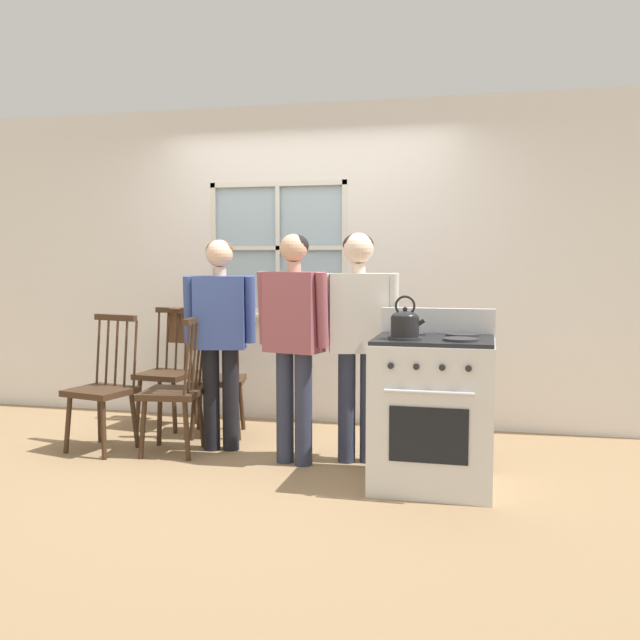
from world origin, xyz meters
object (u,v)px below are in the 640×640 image
(chair_near_stove, at_px, (103,390))
(person_adult_right, at_px, (358,324))
(stove, at_px, (433,410))
(chair_by_window, at_px, (168,374))
(chair_near_wall, at_px, (175,392))
(kettle, at_px, (405,323))
(potted_plant, at_px, (307,301))
(person_elderly_left, at_px, (220,325))
(handbag, at_px, (182,327))
(chair_center_cluster, at_px, (217,380))
(person_teen_center, at_px, (294,328))

(chair_near_stove, height_order, person_adult_right, person_adult_right)
(stove, bearing_deg, person_adult_right, 143.45)
(chair_near_stove, distance_m, stove, 2.43)
(chair_by_window, xyz_separation_m, chair_near_stove, (-0.14, -0.79, 0.00))
(chair_near_wall, distance_m, kettle, 1.85)
(chair_near_stove, bearing_deg, potted_plant, 57.04)
(person_elderly_left, bearing_deg, stove, -29.66)
(handbag, bearing_deg, chair_center_cluster, -40.99)
(potted_plant, bearing_deg, person_adult_right, -59.35)
(potted_plant, bearing_deg, chair_near_wall, -120.83)
(person_teen_center, distance_m, kettle, 0.89)
(stove, bearing_deg, handbag, 150.06)
(chair_by_window, distance_m, handbag, 0.44)
(chair_near_wall, distance_m, person_teen_center, 1.03)
(person_elderly_left, distance_m, potted_plant, 1.08)
(person_teen_center, bearing_deg, handbag, 155.83)
(person_adult_right, height_order, handbag, person_adult_right)
(chair_near_wall, relative_size, chair_near_stove, 1.00)
(chair_near_wall, height_order, person_elderly_left, person_elderly_left)
(person_adult_right, xyz_separation_m, stove, (0.55, -0.40, -0.49))
(kettle, bearing_deg, chair_near_stove, 169.75)
(handbag, bearing_deg, potted_plant, 9.12)
(kettle, height_order, handbag, kettle)
(chair_center_cluster, relative_size, person_elderly_left, 0.64)
(person_elderly_left, xyz_separation_m, person_adult_right, (1.03, -0.07, 0.04))
(chair_by_window, height_order, person_teen_center, person_teen_center)
(stove, height_order, potted_plant, potted_plant)
(chair_near_stove, distance_m, person_teen_center, 1.54)
(chair_near_stove, xyz_separation_m, potted_plant, (1.24, 1.20, 0.60))
(chair_near_wall, xyz_separation_m, person_elderly_left, (0.29, 0.16, 0.48))
(chair_by_window, distance_m, person_teen_center, 1.62)
(handbag, bearing_deg, person_adult_right, -27.61)
(person_elderly_left, bearing_deg, person_teen_center, -32.27)
(person_adult_right, bearing_deg, chair_center_cluster, 144.23)
(chair_near_wall, bearing_deg, handbag, -164.54)
(handbag, bearing_deg, kettle, -34.36)
(chair_near_wall, bearing_deg, chair_by_window, -157.15)
(person_teen_center, relative_size, handbag, 5.11)
(potted_plant, distance_m, handbag, 1.11)
(handbag, bearing_deg, chair_near_wall, -68.30)
(person_adult_right, bearing_deg, person_teen_center, -175.57)
(kettle, height_order, potted_plant, potted_plant)
(person_adult_right, bearing_deg, handbag, 137.56)
(kettle, xyz_separation_m, potted_plant, (-1.01, 1.60, 0.02))
(chair_center_cluster, height_order, person_adult_right, person_adult_right)
(stove, bearing_deg, kettle, -141.12)
(chair_near_stove, xyz_separation_m, stove, (2.42, -0.28, 0.03))
(chair_center_cluster, distance_m, stove, 1.96)
(person_elderly_left, relative_size, person_adult_right, 0.98)
(person_elderly_left, bearing_deg, handbag, 116.75)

